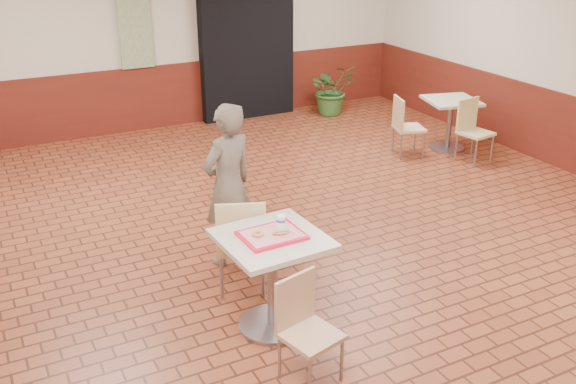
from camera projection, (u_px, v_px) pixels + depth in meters
name	position (u px, v px, depth m)	size (l,w,h in m)	color
room_shell	(341.00, 112.00, 5.89)	(8.01, 10.01, 3.01)	brown
wainscot_band	(338.00, 210.00, 6.29)	(8.00, 10.00, 1.00)	#551910
corridor_doorway	(247.00, 52.00, 10.54)	(1.60, 0.22, 2.20)	black
promo_poster	(135.00, 28.00, 9.63)	(0.50, 0.03, 1.20)	gray
main_table	(272.00, 267.00, 5.14)	(0.79, 0.79, 0.84)	beige
chair_main_front	(305.00, 324.00, 4.62)	(0.46, 0.46, 0.81)	tan
chair_main_back	(241.00, 241.00, 5.66)	(0.56, 0.56, 0.93)	#E6C98A
customer	(228.00, 185.00, 6.08)	(0.59, 0.38, 1.61)	#645A4D
serving_tray	(272.00, 235.00, 5.03)	(0.48, 0.37, 0.03)	red
ring_donut	(258.00, 234.00, 4.99)	(0.10, 0.10, 0.03)	#CE8B4B
long_john_donut	(281.00, 232.00, 5.01)	(0.14, 0.09, 0.04)	#EB9544
paper_cup	(281.00, 221.00, 5.13)	(0.07, 0.07, 0.09)	white
second_table	(450.00, 116.00, 9.26)	(0.70, 0.70, 0.74)	#BDBA98
chair_second_left	(405.00, 124.00, 8.99)	(0.49, 0.49, 0.85)	#E0BD86
chair_second_front	(472.00, 127.00, 8.84)	(0.45, 0.45, 0.86)	#D1C57D
potted_plant	(332.00, 89.00, 10.93)	(0.78, 0.68, 0.87)	#305D25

